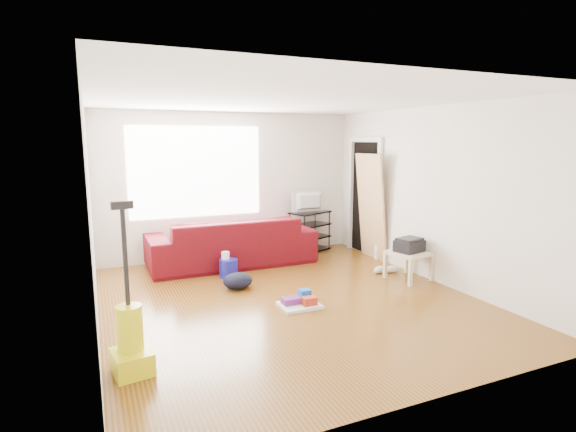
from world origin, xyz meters
name	(u,v)px	position (x,y,z in m)	size (l,w,h in m)	color
room	(290,201)	(0.07, 0.15, 1.25)	(4.51, 5.01, 2.51)	#613408
sofa	(232,264)	(-0.18, 1.95, 0.00)	(2.68, 1.05, 0.78)	#38070E
tv_stand	(310,231)	(1.40, 2.22, 0.38)	(0.84, 0.66, 0.74)	black
tv	(310,201)	(1.40, 2.22, 0.93)	(0.66, 0.09, 0.38)	black
side_table	(409,256)	(1.95, 0.09, 0.35)	(0.61, 0.61, 0.42)	beige
printer	(409,245)	(1.95, 0.09, 0.52)	(0.45, 0.38, 0.20)	black
bucket	(229,277)	(-0.43, 1.27, 0.00)	(0.27, 0.27, 0.27)	#171A94
toilet_paper	(226,264)	(-0.47, 1.30, 0.19)	(0.12, 0.12, 0.11)	white
cleaning_tray	(300,302)	(0.03, -0.25, 0.05)	(0.49, 0.39, 0.17)	white
backpack	(238,289)	(-0.47, 0.70, 0.00)	(0.41, 0.33, 0.23)	black
sneakers	(386,269)	(1.85, 0.51, 0.05)	(0.48, 0.24, 0.11)	silver
vacuum	(131,341)	(-2.00, -1.08, 0.28)	(0.37, 0.41, 1.51)	yellow
door_panel	(370,258)	(2.13, 1.35, 0.00)	(0.04, 0.72, 1.81)	tan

